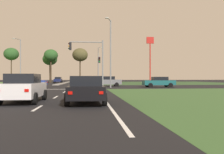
{
  "coord_description": "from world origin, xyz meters",
  "views": [
    {
      "loc": [
        5.82,
        -5.37,
        1.41
      ],
      "look_at": [
        9.84,
        33.99,
        1.5
      ],
      "focal_mm": 37.26,
      "sensor_mm": 36.0,
      "label": 1
    }
  ],
  "objects_px": {
    "traffic_signal_near_right": "(91,56)",
    "street_lamp_fourth": "(98,63)",
    "car_navy_near": "(58,80)",
    "treeline_fourth": "(51,55)",
    "treeline_third": "(50,59)",
    "car_black_second": "(86,89)",
    "car_silver_seventh": "(86,84)",
    "treeline_fifth": "(80,55)",
    "car_white_fourth": "(24,88)",
    "traffic_signal_far_right": "(99,65)",
    "street_lamp_second": "(110,50)",
    "car_grey_third": "(107,81)",
    "treeline_second": "(11,54)",
    "fastfood_pole_sign": "(150,49)",
    "street_lamp_third": "(20,59)",
    "car_teal_eighth": "(159,82)",
    "car_blue_sixth": "(31,82)"
  },
  "relations": [
    {
      "from": "car_white_fourth",
      "to": "street_lamp_third",
      "type": "relative_size",
      "value": 0.43
    },
    {
      "from": "car_black_second",
      "to": "car_grey_third",
      "type": "xyz_separation_m",
      "value": [
        3.13,
        24.31,
        0.05
      ]
    },
    {
      "from": "treeline_third",
      "to": "car_black_second",
      "type": "bearing_deg",
      "value": -78.87
    },
    {
      "from": "traffic_signal_near_right",
      "to": "street_lamp_fourth",
      "type": "height_order",
      "value": "street_lamp_fourth"
    },
    {
      "from": "car_silver_seventh",
      "to": "treeline_fifth",
      "type": "xyz_separation_m",
      "value": [
        -2.1,
        42.67,
        6.93
      ]
    },
    {
      "from": "traffic_signal_near_right",
      "to": "fastfood_pole_sign",
      "type": "distance_m",
      "value": 30.95
    },
    {
      "from": "car_navy_near",
      "to": "traffic_signal_far_right",
      "type": "relative_size",
      "value": 0.85
    },
    {
      "from": "traffic_signal_near_right",
      "to": "treeline_third",
      "type": "relative_size",
      "value": 0.71
    },
    {
      "from": "car_grey_third",
      "to": "car_black_second",
      "type": "bearing_deg",
      "value": 172.66
    },
    {
      "from": "car_silver_seventh",
      "to": "traffic_signal_far_right",
      "type": "relative_size",
      "value": 0.84
    },
    {
      "from": "street_lamp_second",
      "to": "street_lamp_fourth",
      "type": "distance_m",
      "value": 41.35
    },
    {
      "from": "traffic_signal_far_right",
      "to": "fastfood_pole_sign",
      "type": "bearing_deg",
      "value": 49.33
    },
    {
      "from": "car_white_fourth",
      "to": "treeline_second",
      "type": "xyz_separation_m",
      "value": [
        -17.74,
        53.58,
        7.11
      ]
    },
    {
      "from": "car_teal_eighth",
      "to": "treeline_third",
      "type": "bearing_deg",
      "value": 31.15
    },
    {
      "from": "car_silver_seventh",
      "to": "street_lamp_second",
      "type": "relative_size",
      "value": 0.45
    },
    {
      "from": "street_lamp_second",
      "to": "treeline_fifth",
      "type": "height_order",
      "value": "treeline_fifth"
    },
    {
      "from": "car_grey_third",
      "to": "street_lamp_fourth",
      "type": "xyz_separation_m",
      "value": [
        0.18,
        36.45,
        5.21
      ]
    },
    {
      "from": "car_silver_seventh",
      "to": "car_white_fourth",
      "type": "bearing_deg",
      "value": -111.49
    },
    {
      "from": "car_silver_seventh",
      "to": "street_lamp_third",
      "type": "distance_m",
      "value": 33.58
    },
    {
      "from": "street_lamp_fourth",
      "to": "treeline_fourth",
      "type": "height_order",
      "value": "street_lamp_fourth"
    },
    {
      "from": "car_silver_seventh",
      "to": "treeline_second",
      "type": "relative_size",
      "value": 0.44
    },
    {
      "from": "car_black_second",
      "to": "car_teal_eighth",
      "type": "relative_size",
      "value": 0.98
    },
    {
      "from": "treeline_third",
      "to": "treeline_fourth",
      "type": "xyz_separation_m",
      "value": [
        0.94,
        -4.21,
        0.7
      ]
    },
    {
      "from": "car_blue_sixth",
      "to": "fastfood_pole_sign",
      "type": "distance_m",
      "value": 32.43
    },
    {
      "from": "car_white_fourth",
      "to": "treeline_third",
      "type": "distance_m",
      "value": 55.25
    },
    {
      "from": "car_grey_third",
      "to": "treeline_second",
      "type": "bearing_deg",
      "value": 39.1
    },
    {
      "from": "traffic_signal_far_right",
      "to": "street_lamp_second",
      "type": "height_order",
      "value": "street_lamp_second"
    },
    {
      "from": "street_lamp_second",
      "to": "fastfood_pole_sign",
      "type": "distance_m",
      "value": 26.41
    },
    {
      "from": "car_black_second",
      "to": "car_silver_seventh",
      "type": "xyz_separation_m",
      "value": [
        -0.06,
        9.57,
        -0.01
      ]
    },
    {
      "from": "traffic_signal_near_right",
      "to": "street_lamp_third",
      "type": "distance_m",
      "value": 28.02
    },
    {
      "from": "car_navy_near",
      "to": "treeline_second",
      "type": "bearing_deg",
      "value": -12.35
    },
    {
      "from": "car_blue_sixth",
      "to": "treeline_fourth",
      "type": "height_order",
      "value": "treeline_fourth"
    },
    {
      "from": "car_navy_near",
      "to": "treeline_fourth",
      "type": "xyz_separation_m",
      "value": [
        -1.85,
        -0.45,
        6.57
      ]
    },
    {
      "from": "street_lamp_third",
      "to": "treeline_fourth",
      "type": "xyz_separation_m",
      "value": [
        4.81,
        11.6,
        1.9
      ]
    },
    {
      "from": "street_lamp_second",
      "to": "treeline_fourth",
      "type": "distance_m",
      "value": 34.26
    },
    {
      "from": "fastfood_pole_sign",
      "to": "treeline_second",
      "type": "xyz_separation_m",
      "value": [
        -36.47,
        11.6,
        -0.36
      ]
    },
    {
      "from": "traffic_signal_near_right",
      "to": "treeline_third",
      "type": "height_order",
      "value": "treeline_third"
    },
    {
      "from": "car_grey_third",
      "to": "fastfood_pole_sign",
      "type": "height_order",
      "value": "fastfood_pole_sign"
    },
    {
      "from": "car_teal_eighth",
      "to": "street_lamp_third",
      "type": "distance_m",
      "value": 32.02
    },
    {
      "from": "car_silver_seventh",
      "to": "traffic_signal_near_right",
      "type": "height_order",
      "value": "traffic_signal_near_right"
    },
    {
      "from": "street_lamp_fourth",
      "to": "treeline_fourth",
      "type": "xyz_separation_m",
      "value": [
        -13.24,
        -9.76,
        1.34
      ]
    },
    {
      "from": "traffic_signal_far_right",
      "to": "street_lamp_second",
      "type": "distance_m",
      "value": 8.15
    },
    {
      "from": "car_black_second",
      "to": "traffic_signal_near_right",
      "type": "relative_size",
      "value": 0.75
    },
    {
      "from": "car_navy_near",
      "to": "street_lamp_second",
      "type": "distance_m",
      "value": 34.25
    },
    {
      "from": "car_white_fourth",
      "to": "car_silver_seventh",
      "type": "distance_m",
      "value": 9.47
    },
    {
      "from": "car_silver_seventh",
      "to": "treeline_fifth",
      "type": "bearing_deg",
      "value": 92.82
    },
    {
      "from": "car_navy_near",
      "to": "traffic_signal_far_right",
      "type": "height_order",
      "value": "traffic_signal_far_right"
    },
    {
      "from": "car_grey_third",
      "to": "traffic_signal_far_right",
      "type": "height_order",
      "value": "traffic_signal_far_right"
    },
    {
      "from": "traffic_signal_near_right",
      "to": "treeline_third",
      "type": "distance_m",
      "value": 41.0
    },
    {
      "from": "car_white_fourth",
      "to": "street_lamp_third",
      "type": "xyz_separation_m",
      "value": [
        -11.21,
        38.65,
        4.64
      ]
    }
  ]
}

